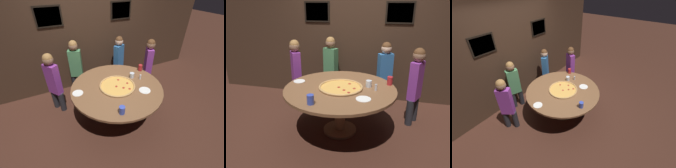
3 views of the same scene
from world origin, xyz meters
The scene contains 14 objects.
ground_plane centered at (0.00, 0.00, 0.00)m, with size 24.00×24.00×0.00m, color #422319.
back_wall centered at (0.00, 1.43, 1.30)m, with size 6.40×0.08×2.60m.
dining_table centered at (0.00, 0.00, 0.62)m, with size 1.67×1.67×0.74m.
giant_pizza centered at (0.01, 0.00, 0.75)m, with size 0.66×0.66×0.03m.
drink_cup_far_left centered at (0.72, 0.30, 0.81)m, with size 0.08×0.08×0.13m, color #B22328.
drink_cup_far_right centered at (0.41, 0.14, 0.79)m, with size 0.09×0.09×0.10m, color silver.
drink_cup_centre_back centered at (-0.23, -0.62, 0.80)m, with size 0.09×0.09×0.13m, color #384CB7.
white_plate_far_back centered at (0.39, -0.32, 0.74)m, with size 0.20×0.20×0.01m, color white.
white_plate_right_side centered at (-0.70, 0.11, 0.74)m, with size 0.19×0.19×0.01m, color white.
condiment_shaker centered at (0.53, 0.02, 0.79)m, with size 0.04×0.04×0.10m.
diner_far_right centered at (0.61, 1.09, 0.72)m, with size 0.33×0.25×1.26m.
diner_centre_back centered at (-0.46, 1.16, 0.74)m, with size 0.35×0.23×1.31m.
diner_side_left centered at (1.12, 0.55, 0.73)m, with size 0.25×0.34×1.29m.
diner_side_right centered at (-1.02, 0.72, 0.74)m, with size 0.28×0.33×1.30m.
Camera 2 is at (0.69, -2.94, 1.95)m, focal length 35.00 mm.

